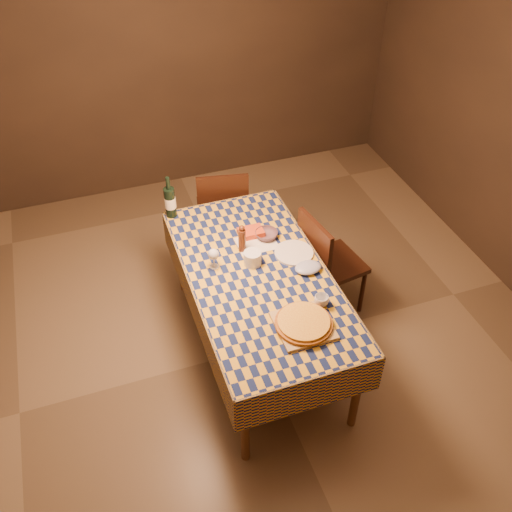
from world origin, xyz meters
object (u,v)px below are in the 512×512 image
Objects in this scene: dining_table at (258,283)px; chair_far at (223,209)px; chair_right at (325,260)px; pizza at (304,323)px; bowl at (266,235)px; cutting_board at (303,326)px; white_plate at (294,253)px; wine_bottle at (170,202)px.

chair_far is at bearing 86.16° from dining_table.
pizza is at bearing -124.04° from chair_right.
chair_far is at bearing 98.50° from bowl.
chair_right is at bearing -15.85° from bowl.
bowl is at bearing 84.63° from cutting_board.
dining_table is at bearing 101.16° from pizza.
pizza reaches higher than cutting_board.
bowl is 0.53m from chair_right.
dining_table is 0.42m from bowl.
bowl is at bearing 62.25° from dining_table.
pizza reaches higher than white_plate.
dining_table is 1.14m from chair_far.
cutting_board is at bearing -90.00° from pizza.
white_plate reaches higher than dining_table.
white_plate is (0.21, 0.66, -0.03)m from pizza.
chair_right is (0.63, 0.24, -0.17)m from dining_table.
chair_far reaches higher than bowl.
cutting_board is 1.49m from wine_bottle.
dining_table is 5.33× the size of wine_bottle.
wine_bottle is (-0.41, 0.86, 0.21)m from dining_table.
chair_right is at bearing 20.67° from dining_table.
chair_far is at bearing 29.30° from wine_bottle.
bowl is at bearing 84.63° from pizza.
white_plate is (0.72, -0.73, -0.12)m from wine_bottle.
white_plate is 0.30× the size of chair_far.
white_plate is 1.06m from chair_far.
dining_table is at bearing -93.84° from chair_far.
wine_bottle is at bearing 110.20° from pizza.
wine_bottle is 0.37× the size of chair_far.
dining_table is at bearing -64.61° from wine_bottle.
chair_right is (0.55, -0.89, 0.00)m from chair_far.
chair_right reaches higher than white_plate.
bowl is at bearing -39.70° from wine_bottle.
wine_bottle is 1.26m from chair_right.
wine_bottle is 0.67m from chair_far.
chair_far reaches higher than dining_table.
pizza is at bearing -95.37° from bowl.
chair_right is at bearing -58.19° from chair_far.
cutting_board is 0.69m from white_plate.
wine_bottle is 1.25× the size of white_plate.
bowl is (0.08, 0.90, -0.01)m from pizza.
wine_bottle is at bearing 110.20° from cutting_board.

